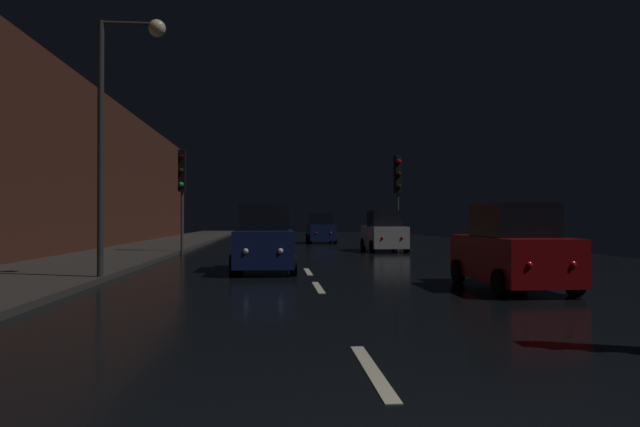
% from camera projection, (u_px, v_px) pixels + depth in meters
% --- Properties ---
extents(ground, '(27.48, 84.00, 0.02)m').
position_uv_depth(ground, '(295.00, 252.00, 27.40)').
color(ground, black).
extents(sidewalk_left, '(4.40, 84.00, 0.15)m').
position_uv_depth(sidewalk_left, '(137.00, 251.00, 26.78)').
color(sidewalk_left, '#33302D').
rests_on(sidewalk_left, ground).
extents(building_facade_left, '(0.80, 63.00, 8.12)m').
position_uv_depth(building_facade_left, '(52.00, 160.00, 23.12)').
color(building_facade_left, '#472319').
rests_on(building_facade_left, ground).
extents(lane_centerline, '(0.16, 13.37, 0.01)m').
position_uv_depth(lane_centerline, '(322.00, 294.00, 12.09)').
color(lane_centerline, beige).
rests_on(lane_centerline, ground).
extents(traffic_light_far_left, '(0.33, 0.47, 4.77)m').
position_uv_depth(traffic_light_far_left, '(182.00, 179.00, 25.74)').
color(traffic_light_far_left, '#38383A').
rests_on(traffic_light_far_left, ground).
extents(traffic_light_far_right, '(0.36, 0.48, 4.84)m').
position_uv_depth(traffic_light_far_right, '(398.00, 182.00, 28.53)').
color(traffic_light_far_right, '#38383A').
rests_on(traffic_light_far_right, ground).
extents(streetlamp_overhead, '(1.70, 0.44, 6.74)m').
position_uv_depth(streetlamp_overhead, '(120.00, 106.00, 14.34)').
color(streetlamp_overhead, '#2D2D30').
rests_on(streetlamp_overhead, ground).
extents(car_approaching_headlights, '(1.89, 4.10, 2.07)m').
position_uv_depth(car_approaching_headlights, '(264.00, 241.00, 17.34)').
color(car_approaching_headlights, '#141E51').
rests_on(car_approaching_headlights, ground).
extents(car_parked_right_near, '(1.81, 3.92, 1.97)m').
position_uv_depth(car_parked_right_near, '(511.00, 250.00, 13.00)').
color(car_parked_right_near, maroon).
rests_on(car_parked_right_near, ground).
extents(car_distant_taillights, '(1.85, 4.00, 2.01)m').
position_uv_depth(car_distant_taillights, '(321.00, 229.00, 37.56)').
color(car_distant_taillights, '#141E51').
rests_on(car_distant_taillights, ground).
extents(car_parked_right_far, '(1.86, 4.02, 2.03)m').
position_uv_depth(car_parked_right_far, '(384.00, 233.00, 28.03)').
color(car_parked_right_far, silver).
rests_on(car_parked_right_far, ground).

